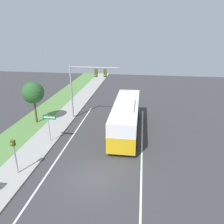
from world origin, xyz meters
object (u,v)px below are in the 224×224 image
object	(u,v)px
bus	(126,115)
signal_gantry	(85,82)
pedestrian_signal	(14,151)
street_sign	(49,123)

from	to	relation	value
bus	signal_gantry	size ratio (longest dim) A/B	1.68
pedestrian_signal	signal_gantry	bearing A→B (deg)	77.97
bus	street_sign	bearing A→B (deg)	-153.54
signal_gantry	pedestrian_signal	distance (m)	12.17
bus	pedestrian_signal	size ratio (longest dim) A/B	3.81
bus	pedestrian_signal	xyz separation A→B (m)	(-7.58, -8.77, 0.15)
signal_gantry	pedestrian_signal	size ratio (longest dim) A/B	2.27
bus	street_sign	world-z (taller)	bus
signal_gantry	street_sign	world-z (taller)	signal_gantry
pedestrian_signal	street_sign	distance (m)	5.27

